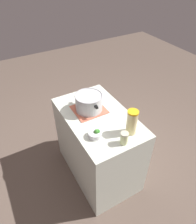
{
  "coord_description": "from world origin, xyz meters",
  "views": [
    {
      "loc": [
        -1.4,
        0.8,
        2.27
      ],
      "look_at": [
        0.0,
        0.0,
        0.95
      ],
      "focal_mm": 33.12,
      "sensor_mm": 36.0,
      "label": 1
    }
  ],
  "objects_px": {
    "lemonade_pitcher": "(132,122)",
    "mason_jar": "(124,138)",
    "broccoli_bowl_center": "(86,94)",
    "cooking_pot": "(89,102)",
    "broccoli_bowl_front": "(95,134)"
  },
  "relations": [
    {
      "from": "lemonade_pitcher",
      "to": "mason_jar",
      "type": "relative_size",
      "value": 2.07
    },
    {
      "from": "lemonade_pitcher",
      "to": "broccoli_bowl_center",
      "type": "distance_m",
      "value": 0.74
    },
    {
      "from": "cooking_pot",
      "to": "broccoli_bowl_front",
      "type": "relative_size",
      "value": 2.84
    },
    {
      "from": "lemonade_pitcher",
      "to": "broccoli_bowl_front",
      "type": "distance_m",
      "value": 0.34
    },
    {
      "from": "cooking_pot",
      "to": "broccoli_bowl_center",
      "type": "relative_size",
      "value": 3.28
    },
    {
      "from": "cooking_pot",
      "to": "broccoli_bowl_front",
      "type": "xyz_separation_m",
      "value": [
        -0.37,
        0.13,
        -0.07
      ]
    },
    {
      "from": "mason_jar",
      "to": "broccoli_bowl_center",
      "type": "xyz_separation_m",
      "value": [
        0.81,
        -0.04,
        -0.03
      ]
    },
    {
      "from": "cooking_pot",
      "to": "broccoli_bowl_front",
      "type": "bearing_deg",
      "value": 160.71
    },
    {
      "from": "cooking_pot",
      "to": "broccoli_bowl_center",
      "type": "height_order",
      "value": "cooking_pot"
    },
    {
      "from": "lemonade_pitcher",
      "to": "broccoli_bowl_center",
      "type": "bearing_deg",
      "value": 7.0
    },
    {
      "from": "lemonade_pitcher",
      "to": "broccoli_bowl_center",
      "type": "relative_size",
      "value": 2.31
    },
    {
      "from": "broccoli_bowl_center",
      "to": "mason_jar",
      "type": "bearing_deg",
      "value": 176.87
    },
    {
      "from": "mason_jar",
      "to": "broccoli_bowl_front",
      "type": "xyz_separation_m",
      "value": [
        0.2,
        0.18,
        -0.03
      ]
    },
    {
      "from": "mason_jar",
      "to": "cooking_pot",
      "type": "bearing_deg",
      "value": 4.61
    },
    {
      "from": "mason_jar",
      "to": "broccoli_bowl_center",
      "type": "relative_size",
      "value": 1.12
    }
  ]
}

